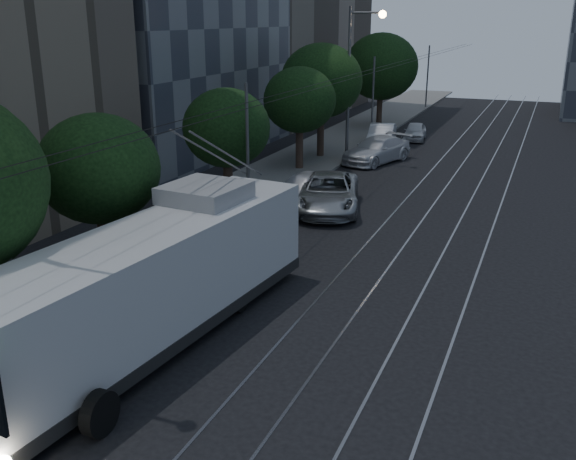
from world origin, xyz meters
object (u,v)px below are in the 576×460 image
(car_white_d, at_px, (415,131))
(streetlamp_far, at_px, (355,70))
(car_white_c, at_px, (382,136))
(car_white_a, at_px, (303,187))
(streetlamp_near, at_px, (1,121))
(car_white_b, at_px, (377,150))
(trolleybus, at_px, (155,282))
(pickup_silver, at_px, (328,193))

(car_white_d, relative_size, streetlamp_far, 0.40)
(car_white_c, xyz_separation_m, streetlamp_far, (-0.50, -5.15, 4.79))
(car_white_c, xyz_separation_m, car_white_d, (1.60, 3.48, -0.15))
(car_white_a, relative_size, streetlamp_near, 0.40)
(car_white_a, height_order, streetlamp_near, streetlamp_near)
(car_white_b, height_order, streetlamp_near, streetlamp_near)
(car_white_c, bearing_deg, car_white_a, -98.63)
(trolleybus, xyz_separation_m, car_white_b, (-0.40, 24.76, -0.97))
(car_white_b, bearing_deg, car_white_a, -76.61)
(car_white_a, bearing_deg, streetlamp_near, -77.52)
(streetlamp_near, distance_m, streetlamp_far, 27.29)
(trolleybus, bearing_deg, streetlamp_near, -119.57)
(pickup_silver, bearing_deg, streetlamp_near, -113.32)
(pickup_silver, xyz_separation_m, car_white_b, (-0.60, 10.90, -0.05))
(car_white_a, distance_m, car_white_b, 10.05)
(car_white_c, height_order, car_white_d, car_white_c)
(trolleybus, relative_size, car_white_c, 2.70)
(car_white_b, relative_size, streetlamp_far, 0.59)
(car_white_b, xyz_separation_m, car_white_d, (0.60, 8.48, -0.15))
(car_white_c, height_order, streetlamp_near, streetlamp_near)
(car_white_b, bearing_deg, streetlamp_far, -155.04)
(trolleybus, xyz_separation_m, car_white_d, (0.20, 33.24, -1.12))
(streetlamp_near, xyz_separation_m, streetlamp_far, (-0.02, 27.28, -0.80))
(trolleybus, distance_m, car_white_b, 24.78)
(streetlamp_far, bearing_deg, streetlamp_near, -89.96)
(car_white_d, bearing_deg, pickup_silver, -96.45)
(car_white_c, bearing_deg, pickup_silver, -92.89)
(car_white_b, xyz_separation_m, car_white_c, (-1.00, 5.00, 0.00))
(trolleybus, bearing_deg, pickup_silver, 94.68)
(trolleybus, height_order, car_white_d, trolleybus)
(car_white_a, distance_m, streetlamp_far, 10.99)
(car_white_a, relative_size, car_white_c, 0.89)
(trolleybus, relative_size, streetlamp_far, 1.39)
(trolleybus, xyz_separation_m, car_white_c, (-1.40, 29.76, -0.97))
(car_white_c, relative_size, streetlamp_far, 0.52)
(car_white_b, distance_m, car_white_d, 8.50)
(car_white_a, height_order, car_white_b, car_white_b)
(car_white_a, relative_size, car_white_d, 1.15)
(car_white_a, height_order, streetlamp_far, streetlamp_far)
(pickup_silver, distance_m, car_white_b, 10.92)
(trolleybus, bearing_deg, car_white_b, 96.44)
(streetlamp_near, bearing_deg, trolleybus, 54.92)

